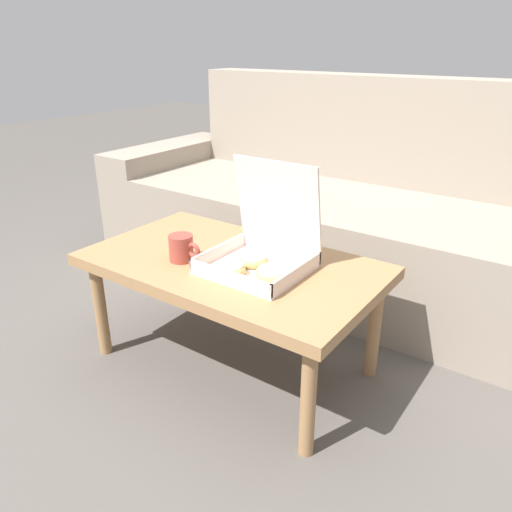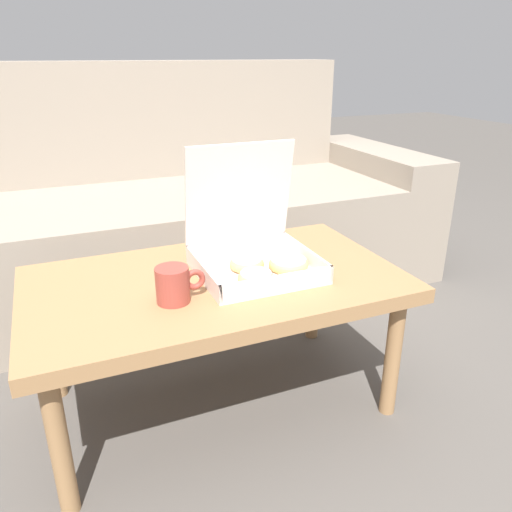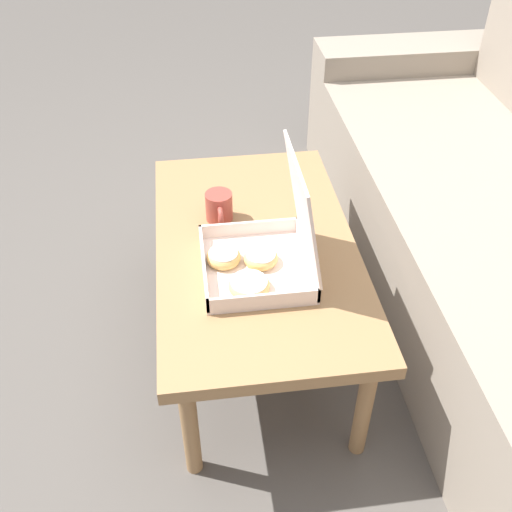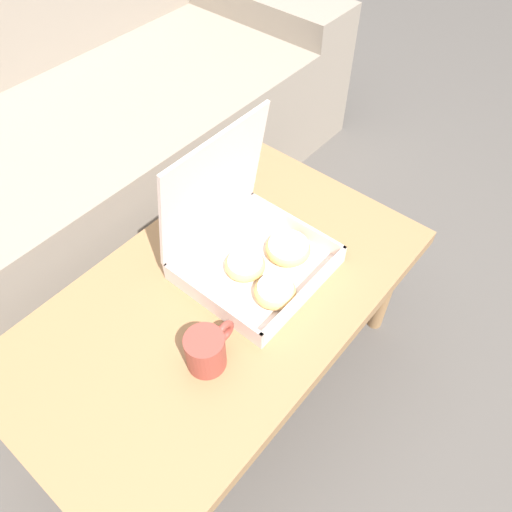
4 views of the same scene
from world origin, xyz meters
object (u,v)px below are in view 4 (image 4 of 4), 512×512
object	(u,v)px
couch	(12,166)
pastry_box	(253,248)
coffee_table	(220,307)
coffee_mug	(207,350)

from	to	relation	value
couch	pastry_box	bearing A→B (deg)	-82.47
couch	coffee_table	xyz separation A→B (m)	(0.00, -0.89, 0.06)
couch	pastry_box	distance (m)	0.92
pastry_box	coffee_table	bearing A→B (deg)	179.56
coffee_table	pastry_box	bearing A→B (deg)	-0.44
pastry_box	coffee_mug	xyz separation A→B (m)	(-0.25, -0.09, -0.02)
couch	coffee_table	distance (m)	0.90
couch	coffee_table	bearing A→B (deg)	-90.00
coffee_table	couch	bearing A→B (deg)	90.00
coffee_mug	pastry_box	bearing A→B (deg)	20.22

